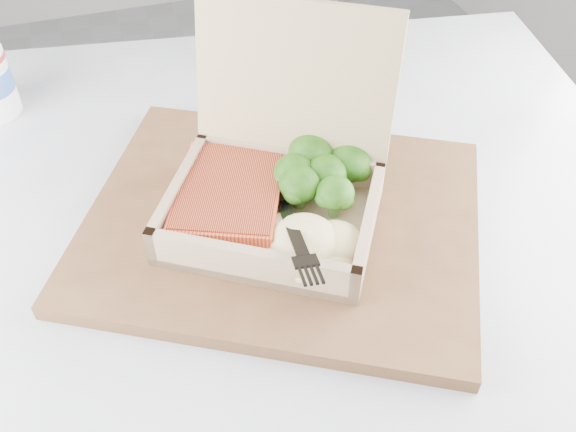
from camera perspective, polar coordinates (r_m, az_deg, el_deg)
name	(u,v)px	position (r m, az deg, el deg)	size (l,w,h in m)	color
cafe_table	(275,359)	(0.80, -1.16, -12.61)	(1.00, 1.00, 0.76)	black
serving_tray	(282,222)	(0.66, -0.55, -0.51)	(0.39, 0.31, 0.02)	brown
takeout_container	(279,172)	(0.63, -0.76, 3.97)	(0.27, 0.27, 0.19)	#A18360
salmon_fillet	(230,197)	(0.64, -5.22, 1.71)	(0.10, 0.13, 0.03)	#FF6031
broccoli_pile	(326,179)	(0.65, 3.36, 3.27)	(0.11, 0.11, 0.04)	#3B7B1B
mashed_potatoes	(304,240)	(0.59, 1.45, -2.16)	(0.10, 0.09, 0.04)	#D0C086
plastic_fork	(288,212)	(0.60, -0.03, 0.36)	(0.03, 0.15, 0.03)	black
receipt	(249,116)	(0.81, -3.51, 8.83)	(0.08, 0.15, 0.00)	white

